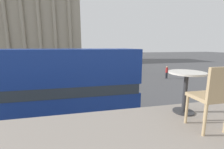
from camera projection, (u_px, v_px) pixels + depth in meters
double_decker_bus at (25, 92)px, 6.81m from camera, size 10.31×2.63×4.34m
cafe_dining_table at (186, 83)px, 2.58m from camera, size 0.60×0.60×0.73m
cafe_chair_0 at (212, 95)px, 2.01m from camera, size 0.40×0.40×0.91m
plaza_building_left at (30, 24)px, 42.90m from camera, size 29.16×12.23×21.51m
traffic_light_near at (32, 68)px, 13.25m from camera, size 0.42×0.24×3.92m
traffic_light_mid at (133, 59)px, 23.90m from camera, size 0.42×0.24×3.66m
traffic_light_far at (94, 56)px, 30.44m from camera, size 0.42×0.24×3.65m
car_silver at (110, 74)px, 20.51m from camera, size 4.20×1.93×1.35m
car_white at (121, 65)px, 30.80m from camera, size 4.20×1.93×1.35m
pedestrian_red at (167, 71)px, 20.89m from camera, size 0.32×0.32×1.73m
pedestrian_grey at (25, 74)px, 19.05m from camera, size 0.32×0.32×1.66m
pedestrian_blue at (106, 61)px, 34.31m from camera, size 0.32×0.32×1.77m
pedestrian_white at (51, 65)px, 27.91m from camera, size 0.32×0.32×1.72m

